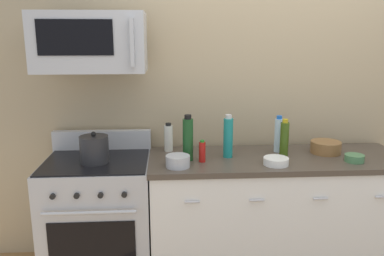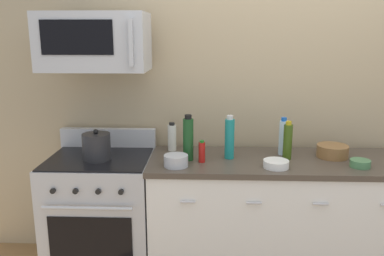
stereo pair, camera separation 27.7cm
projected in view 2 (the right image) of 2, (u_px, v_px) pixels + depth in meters
back_wall at (274, 92)px, 3.15m from camera, size 4.98×0.10×2.70m
counter_unit at (277, 218)px, 2.96m from camera, size 1.89×0.66×0.92m
range_oven at (103, 214)px, 3.01m from camera, size 0.76×0.69×1.07m
microwave at (95, 42)px, 2.76m from camera, size 0.74×0.44×0.40m
bottle_hot_sauce_red at (202, 152)px, 2.78m from camera, size 0.05×0.05×0.16m
bottle_olive_oil at (288, 141)px, 2.84m from camera, size 0.06×0.06×0.28m
bottle_water_clear at (283, 137)px, 2.95m from camera, size 0.06×0.06×0.28m
bottle_sparkling_teal at (230, 138)px, 2.85m from camera, size 0.07×0.07×0.32m
bottle_vinegar_white at (172, 137)px, 3.06m from camera, size 0.07×0.07×0.22m
bottle_wine_green at (188, 139)px, 2.81m from camera, size 0.08×0.08×0.33m
bowl_white_ceramic at (276, 164)px, 2.67m from camera, size 0.17×0.17×0.05m
bowl_steel_prep at (176, 160)px, 2.70m from camera, size 0.17×0.17×0.08m
bowl_green_glaze at (360, 163)px, 2.68m from camera, size 0.14×0.14×0.05m
bowl_wooden_salad at (332, 151)px, 2.90m from camera, size 0.23×0.23×0.09m
stockpot at (97, 146)px, 2.83m from camera, size 0.20×0.20×0.22m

